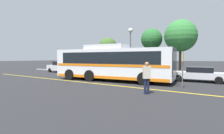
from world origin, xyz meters
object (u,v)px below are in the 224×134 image
at_px(parked_car_2, 132,71).
at_px(tree_0, 152,39).
at_px(pedestrian_0, 147,76).
at_px(parked_car_0, 61,67).
at_px(tree_3, 181,36).
at_px(street_lamp, 130,39).
at_px(transit_bus, 112,63).
at_px(parked_car_3, 199,74).
at_px(tree_1, 108,47).
at_px(bus_stop_sign, 183,66).
at_px(parked_car_1, 89,68).

xyz_separation_m(parked_car_2, tree_0, (0.05, 5.68, 3.86)).
bearing_deg(tree_0, pedestrian_0, -70.44).
distance_m(parked_car_0, tree_3, 16.49).
relative_size(parked_car_2, street_lamp, 0.72).
height_order(parked_car_0, tree_0, tree_0).
xyz_separation_m(pedestrian_0, street_lamp, (-6.08, 9.74, 3.32)).
bearing_deg(parked_car_2, transit_bus, 0.76).
xyz_separation_m(parked_car_3, tree_1, (-14.23, 6.62, 3.17)).
xyz_separation_m(transit_bus, tree_0, (0.26, 9.23, 2.89)).
bearing_deg(bus_stop_sign, transit_bus, -103.60).
relative_size(parked_car_1, street_lamp, 0.74).
bearing_deg(tree_3, parked_car_1, -156.47).
bearing_deg(bus_stop_sign, tree_0, -155.77).
relative_size(parked_car_0, tree_1, 0.75).
relative_size(street_lamp, tree_1, 1.06).
xyz_separation_m(pedestrian_0, bus_stop_sign, (1.33, 3.04, 0.47)).
xyz_separation_m(parked_car_2, tree_1, (-7.76, 6.74, 3.16)).
relative_size(parked_car_0, pedestrian_0, 2.19).
relative_size(transit_bus, parked_car_3, 2.25).
xyz_separation_m(parked_car_0, pedestrian_0, (16.11, -7.51, 0.29)).
bearing_deg(parked_car_0, parked_car_3, -88.20).
xyz_separation_m(parked_car_2, tree_3, (3.87, 4.94, 3.99)).
distance_m(parked_car_3, street_lamp, 9.00).
height_order(parked_car_1, parked_car_3, parked_car_1).
distance_m(tree_0, tree_1, 7.91).
distance_m(parked_car_1, parked_car_2, 6.46).
xyz_separation_m(parked_car_0, parked_car_2, (11.42, -0.15, -0.11)).
relative_size(parked_car_0, tree_0, 0.68).
distance_m(parked_car_2, tree_0, 6.87).
height_order(transit_bus, tree_1, tree_1).
xyz_separation_m(parked_car_0, parked_car_1, (4.98, 0.29, -0.05)).
bearing_deg(parked_car_2, parked_car_3, 95.19).
distance_m(parked_car_3, bus_stop_sign, 4.55).
bearing_deg(parked_car_0, parked_car_2, -88.88).
bearing_deg(tree_1, parked_car_1, -78.20).
relative_size(transit_bus, street_lamp, 1.97).
distance_m(transit_bus, pedestrian_0, 6.22).
distance_m(pedestrian_0, bus_stop_sign, 3.35).
relative_size(bus_stop_sign, street_lamp, 0.43).
bearing_deg(parked_car_2, tree_3, 146.02).
xyz_separation_m(tree_0, tree_3, (3.82, -0.74, 0.13)).
xyz_separation_m(parked_car_0, tree_1, (3.67, 6.59, 3.05)).
relative_size(pedestrian_0, tree_3, 0.28).
bearing_deg(pedestrian_0, tree_3, -123.50).
relative_size(street_lamp, tree_0, 0.96).
height_order(pedestrian_0, tree_0, tree_0).
bearing_deg(street_lamp, tree_1, 145.56).
xyz_separation_m(parked_car_3, pedestrian_0, (-1.79, -7.48, 0.40)).
distance_m(street_lamp, tree_3, 5.86).
relative_size(transit_bus, tree_0, 1.88).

